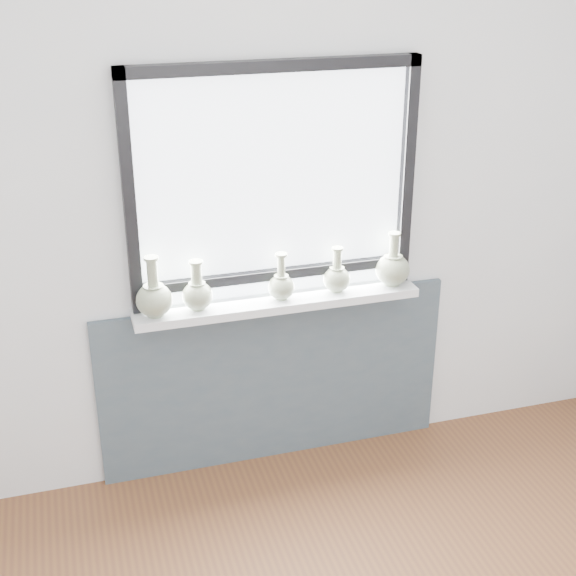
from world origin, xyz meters
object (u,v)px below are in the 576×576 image
object	(u,v)px
vase_b	(197,293)
vase_c	(281,285)
windowsill	(278,302)
vase_e	(393,268)
vase_a	(154,297)
vase_d	(337,277)

from	to	relation	value
vase_b	vase_c	distance (m)	0.38
windowsill	vase_e	world-z (taller)	vase_e
vase_a	vase_d	size ratio (longest dim) A/B	1.27
windowsill	vase_a	size ratio (longest dim) A/B	4.82
vase_d	vase_b	bearing A→B (deg)	-179.35
windowsill	vase_a	world-z (taller)	vase_a
vase_a	vase_d	bearing A→B (deg)	1.47
vase_a	windowsill	bearing A→B (deg)	1.82
windowsill	vase_b	world-z (taller)	vase_b
windowsill	vase_b	bearing A→B (deg)	-179.43
vase_d	vase_a	bearing A→B (deg)	-178.53
windowsill	vase_e	distance (m)	0.57
vase_a	vase_e	bearing A→B (deg)	0.91
vase_a	vase_b	distance (m)	0.19
windowsill	vase_b	xyz separation A→B (m)	(-0.37, -0.00, 0.10)
vase_c	vase_e	world-z (taller)	vase_e
vase_c	vase_d	bearing A→B (deg)	2.05
vase_e	windowsill	bearing A→B (deg)	179.99
vase_c	vase_e	xyz separation A→B (m)	(0.55, 0.01, 0.02)
vase_b	vase_e	size ratio (longest dim) A/B	0.88
windowsill	vase_c	distance (m)	0.09
vase_a	vase_e	xyz separation A→B (m)	(1.12, 0.02, -0.00)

